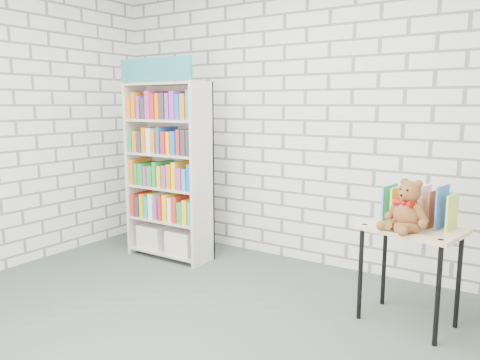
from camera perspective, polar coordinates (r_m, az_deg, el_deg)
The scene contains 6 objects.
ground at distance 3.30m, azimuth -8.63°, elevation -19.00°, with size 4.50×4.50×0.00m, color #414D41.
room_shell at distance 2.92m, azimuth -9.50°, elevation 13.60°, with size 4.52×4.02×2.81m.
bookshelf at distance 4.75m, azimuth -8.67°, elevation 1.28°, with size 0.89×0.34×1.99m.
display_table at distance 3.51m, azimuth 20.09°, elevation -6.97°, with size 0.74×0.58×0.71m.
table_books at distance 3.55m, azimuth 21.02°, elevation -2.90°, with size 0.49×0.29×0.27m.
teddy_bear at distance 3.36m, azimuth 19.68°, elevation -3.44°, with size 0.33×0.32×0.35m.
Camera 1 is at (1.96, -2.15, 1.56)m, focal length 35.00 mm.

